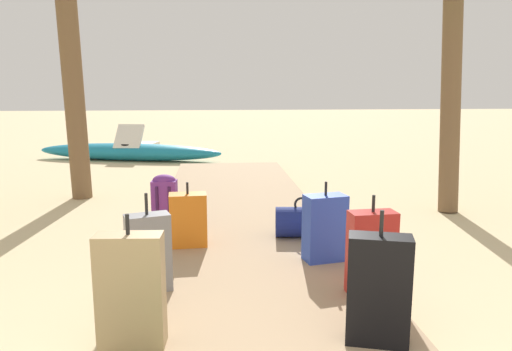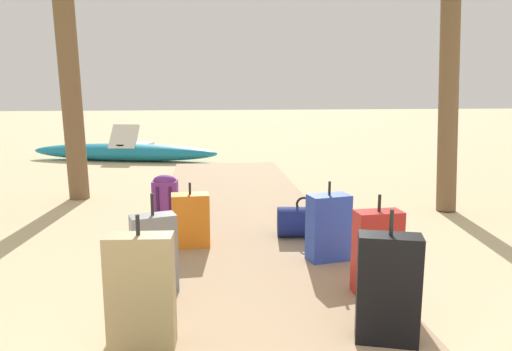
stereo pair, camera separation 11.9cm
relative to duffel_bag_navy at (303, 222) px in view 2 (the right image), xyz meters
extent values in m
plane|color=#D1BA8C|center=(-0.58, -0.28, -0.24)|extent=(60.00, 60.00, 0.00)
cube|color=tan|center=(-0.58, 0.61, -0.20)|extent=(2.00, 8.95, 0.08)
cylinder|color=navy|center=(0.00, 0.00, 0.00)|extent=(0.58, 0.38, 0.32)
torus|color=black|center=(0.00, 0.00, 0.19)|extent=(0.17, 0.04, 0.16)
cube|color=black|center=(0.07, -2.16, 0.18)|extent=(0.41, 0.28, 0.69)
cylinder|color=black|center=(0.07, -2.16, 0.60)|extent=(0.02, 0.02, 0.16)
cube|color=red|center=(0.26, -1.46, 0.16)|extent=(0.36, 0.20, 0.65)
cylinder|color=black|center=(0.26, -1.46, 0.55)|extent=(0.02, 0.02, 0.13)
cube|color=tan|center=(-1.43, -2.06, 0.19)|extent=(0.41, 0.19, 0.71)
cylinder|color=black|center=(-1.43, -2.06, 0.61)|extent=(0.02, 0.02, 0.12)
cube|color=slate|center=(-1.43, -1.25, 0.14)|extent=(0.37, 0.26, 0.61)
cylinder|color=black|center=(-1.43, -1.25, 0.53)|extent=(0.02, 0.02, 0.17)
cube|color=orange|center=(-1.17, -0.18, 0.10)|extent=(0.38, 0.24, 0.53)
cylinder|color=black|center=(-1.17, -0.18, 0.42)|extent=(0.02, 0.02, 0.12)
cube|color=#2847B7|center=(0.08, -0.71, 0.14)|extent=(0.40, 0.28, 0.61)
cylinder|color=black|center=(0.08, -0.71, 0.51)|extent=(0.02, 0.02, 0.12)
cube|color=#6B2D84|center=(-1.47, 0.59, 0.10)|extent=(0.29, 0.21, 0.52)
ellipsoid|color=#6B2D84|center=(-1.47, 0.59, 0.35)|extent=(0.28, 0.20, 0.14)
cylinder|color=#351642|center=(-1.55, 0.50, 0.10)|extent=(0.04, 0.04, 0.41)
cylinder|color=#351642|center=(-1.41, 0.49, 0.10)|extent=(0.04, 0.04, 0.41)
cylinder|color=brown|center=(2.19, 1.31, 1.47)|extent=(0.25, 0.57, 3.43)
cylinder|color=brown|center=(-2.88, 2.32, 1.73)|extent=(0.29, 0.54, 3.95)
cube|color=white|center=(-2.67, 6.73, 0.02)|extent=(0.85, 1.49, 0.08)
cube|color=white|center=(-2.78, 6.15, 0.30)|extent=(0.68, 0.56, 0.53)
cylinder|color=silver|center=(-2.80, 7.33, -0.13)|extent=(0.04, 0.04, 0.22)
cylinder|color=silver|center=(-2.32, 7.24, -0.13)|extent=(0.04, 0.04, 0.22)
cylinder|color=silver|center=(-3.01, 6.23, -0.13)|extent=(0.04, 0.04, 0.22)
cylinder|color=silver|center=(-2.54, 6.14, -0.13)|extent=(0.04, 0.04, 0.22)
ellipsoid|color=teal|center=(-2.81, 6.20, -0.05)|extent=(4.33, 1.70, 0.38)
torus|color=black|center=(-2.81, 6.20, 0.12)|extent=(0.60, 0.60, 0.05)
camera|label=1|loc=(-0.92, -4.86, 1.40)|focal=34.01mm
camera|label=2|loc=(-1.04, -4.85, 1.40)|focal=34.01mm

